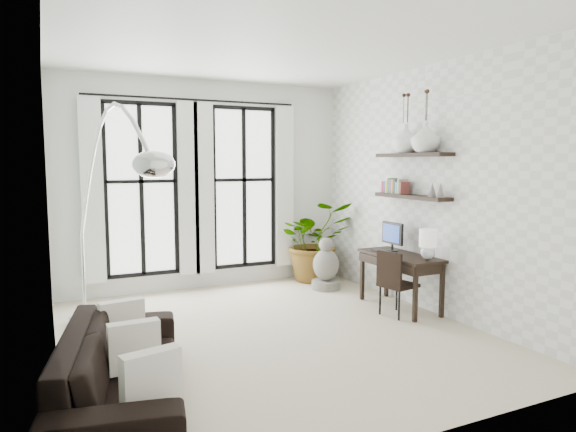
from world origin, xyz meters
TOP-DOWN VIEW (x-y plane):
  - floor at (0.00, 0.00)m, footprint 5.00×5.00m
  - ceiling at (0.00, 0.00)m, footprint 5.00×5.00m
  - wall_left at (-2.25, 0.00)m, footprint 0.00×5.00m
  - wall_right at (2.25, 0.00)m, footprint 0.00×5.00m
  - wall_back at (0.00, 2.50)m, footprint 4.50×0.00m
  - windows at (-0.20, 2.43)m, footprint 3.26×0.13m
  - wall_shelves at (2.11, 0.23)m, footprint 0.25×1.30m
  - sofa at (-1.80, -1.14)m, footprint 1.29×2.37m
  - throw_pillows at (-1.70, -1.14)m, footprint 0.40×1.52m
  - plant at (1.72, 2.15)m, footprint 1.32×1.19m
  - desk at (1.95, 0.14)m, footprint 0.53×1.25m
  - desk_chair at (1.67, -0.06)m, footprint 0.47×0.47m
  - arc_lamp at (-1.70, 0.13)m, footprint 0.76×2.81m
  - buddha at (1.60, 1.55)m, footprint 0.45×0.45m
  - vase_a at (2.11, -0.06)m, footprint 0.37×0.37m
  - vase_b at (2.11, 0.34)m, footprint 0.37×0.37m

SIDE VIEW (x-z plane):
  - floor at x=0.00m, z-range 0.00..0.00m
  - sofa at x=-1.80m, z-range 0.00..0.65m
  - buddha at x=1.60m, z-range -0.06..0.74m
  - desk_chair at x=1.67m, z-range 0.06..0.90m
  - throw_pillows at x=-1.70m, z-range 0.30..0.70m
  - plant at x=1.72m, z-range 0.00..1.32m
  - desk at x=1.95m, z-range 0.13..1.26m
  - windows at x=-0.20m, z-range 0.24..2.88m
  - wall_left at x=-2.25m, z-range -0.90..4.10m
  - wall_right at x=2.25m, z-range -0.90..4.10m
  - wall_back at x=0.00m, z-range -0.65..3.85m
  - wall_shelves at x=2.11m, z-range 1.43..2.03m
  - arc_lamp at x=-1.70m, z-range 0.71..3.22m
  - vase_a at x=2.11m, z-range 2.07..2.46m
  - vase_b at x=2.11m, z-range 2.07..2.46m
  - ceiling at x=0.00m, z-range 3.20..3.20m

